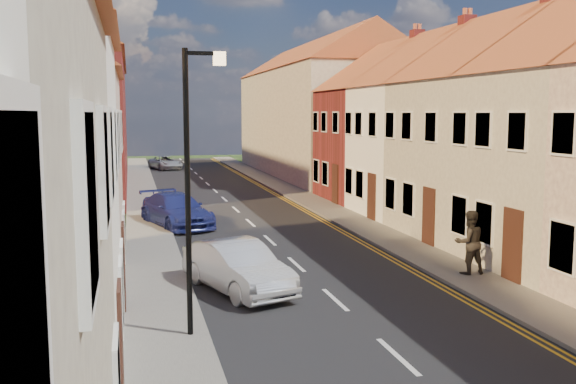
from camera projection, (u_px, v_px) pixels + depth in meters
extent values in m
cube|color=black|center=(270.00, 240.00, 24.27)|extent=(7.00, 90.00, 0.02)
cube|color=gray|center=(151.00, 245.00, 23.22)|extent=(1.80, 90.00, 0.12)
cube|color=gray|center=(378.00, 234.00, 25.31)|extent=(1.80, 90.00, 0.12)
cube|color=beige|center=(508.00, 160.00, 25.05)|extent=(8.00, 5.80, 6.00)
cube|color=maroon|center=(552.00, 14.00, 22.20)|extent=(0.60, 0.60, 1.60)
cube|color=white|center=(443.00, 151.00, 30.26)|extent=(8.00, 5.00, 6.00)
cube|color=maroon|center=(467.00, 34.00, 27.79)|extent=(0.60, 0.60, 1.60)
cube|color=maroon|center=(397.00, 146.00, 35.46)|extent=(8.00, 5.80, 6.00)
cube|color=maroon|center=(417.00, 46.00, 32.60)|extent=(0.60, 0.60, 1.60)
cube|color=beige|center=(318.00, 123.00, 50.08)|extent=(8.00, 24.00, 8.00)
cube|color=maroon|center=(61.00, 126.00, 40.85)|extent=(8.00, 24.00, 8.00)
cylinder|color=black|center=(188.00, 195.00, 13.33)|extent=(0.12, 0.12, 6.00)
cube|color=black|center=(202.00, 53.00, 13.05)|extent=(0.70, 0.08, 0.08)
cube|color=#FFD899|center=(219.00, 59.00, 13.15)|extent=(0.25, 0.15, 0.28)
imported|color=silver|center=(237.00, 267.00, 17.29)|extent=(2.72, 4.39, 1.37)
imported|color=navy|center=(176.00, 210.00, 27.28)|extent=(3.32, 5.19, 1.40)
imported|color=#B3B8BB|center=(165.00, 163.00, 54.61)|extent=(3.03, 4.53, 1.15)
imported|color=black|center=(469.00, 242.00, 18.72)|extent=(0.92, 0.72, 1.87)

